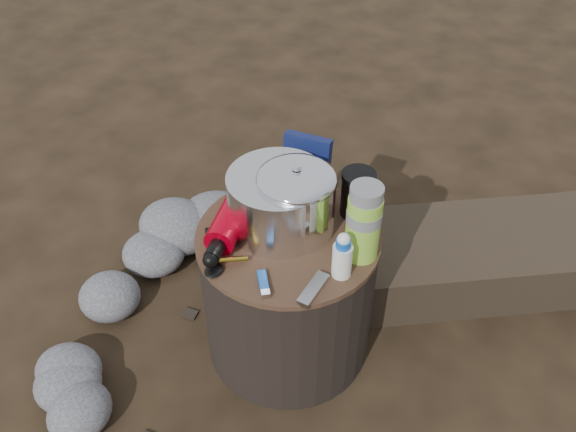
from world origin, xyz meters
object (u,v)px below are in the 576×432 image
at_px(stump, 288,292).
at_px(travel_mug, 357,194).
at_px(thermos, 364,223).
at_px(camping_pot, 296,200).
at_px(fuel_bottle, 234,213).

relative_size(stump, travel_mug, 3.70).
xyz_separation_m(stump, travel_mug, (0.12, 0.15, 0.27)).
distance_m(thermos, travel_mug, 0.15).
bearing_deg(camping_pot, travel_mug, 48.65).
relative_size(camping_pot, fuel_bottle, 0.61).
xyz_separation_m(stump, thermos, (0.18, 0.02, 0.31)).
bearing_deg(fuel_bottle, travel_mug, 22.97).
height_order(fuel_bottle, travel_mug, travel_mug).
relative_size(stump, thermos, 2.28).
bearing_deg(fuel_bottle, thermos, -4.35).
relative_size(camping_pot, travel_mug, 1.52).
xyz_separation_m(fuel_bottle, thermos, (0.32, 0.04, 0.06)).
height_order(camping_pot, fuel_bottle, camping_pot).
xyz_separation_m(fuel_bottle, travel_mug, (0.25, 0.18, 0.02)).
xyz_separation_m(thermos, travel_mug, (-0.07, 0.13, -0.04)).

